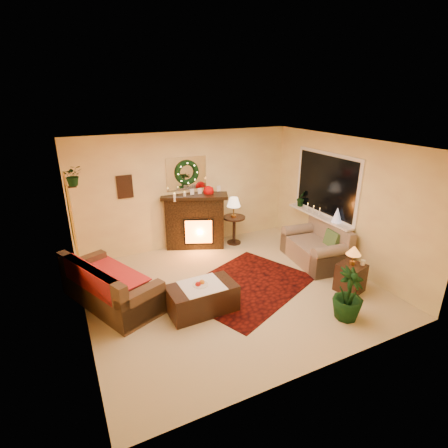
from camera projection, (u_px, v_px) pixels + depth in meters
name	position (u px, v px, depth m)	size (l,w,h in m)	color
floor	(232.00, 289.00, 6.39)	(5.00, 5.00, 0.00)	beige
ceiling	(234.00, 145.00, 5.47)	(5.00, 5.00, 0.00)	white
wall_back	(187.00, 191.00, 7.82)	(5.00, 5.00, 0.00)	#EFD88C
wall_front	(322.00, 284.00, 4.04)	(5.00, 5.00, 0.00)	#EFD88C
wall_left	(75.00, 250.00, 4.91)	(4.50, 4.50, 0.00)	#EFD88C
wall_right	(344.00, 203.00, 6.95)	(4.50, 4.50, 0.00)	#EFD88C
area_rug	(247.00, 285.00, 6.49)	(2.31, 1.74, 0.01)	#681507
sofa	(110.00, 280.00, 5.83)	(0.82, 1.87, 0.80)	brown
red_throw	(106.00, 275.00, 5.93)	(0.86, 1.40, 0.02)	#E1472D
fireplace	(195.00, 224.00, 7.95)	(1.29, 0.41, 1.19)	black
poinsettia	(209.00, 191.00, 7.78)	(0.24, 0.24, 0.24)	#CD0402
mantel_candle_a	(175.00, 198.00, 7.46)	(0.06, 0.06, 0.18)	white
mantel_candle_b	(185.00, 196.00, 7.56)	(0.06, 0.06, 0.18)	white
mantel_mirror	(187.00, 173.00, 7.66)	(0.92, 0.02, 0.72)	white
wreath	(187.00, 173.00, 7.62)	(0.55, 0.55, 0.11)	#194719
wall_art	(125.00, 187.00, 7.16)	(0.32, 0.03, 0.48)	#381E11
gold_mirror	(70.00, 213.00, 5.01)	(0.03, 0.84, 1.00)	gold
hanging_plant	(74.00, 185.00, 5.61)	(0.33, 0.28, 0.36)	#194719
loveseat	(315.00, 243.00, 7.28)	(0.84, 1.45, 0.84)	gray
window_frame	(326.00, 185.00, 7.32)	(0.03, 1.86, 1.36)	white
window_glass	(326.00, 185.00, 7.31)	(0.02, 1.70, 1.22)	black
window_sill	(319.00, 216.00, 7.52)	(0.22, 1.86, 0.04)	white
mini_tree	(337.00, 215.00, 7.06)	(0.21, 0.21, 0.32)	silver
sill_plant	(301.00, 198.00, 8.04)	(0.27, 0.22, 0.50)	#174E1B
side_table_round	(234.00, 230.00, 8.20)	(0.51, 0.51, 0.66)	#4A2416
lamp_cream	(234.00, 208.00, 8.00)	(0.31, 0.31, 0.48)	#E0BB8B
end_table_square	(350.00, 277.00, 6.25)	(0.42, 0.42, 0.52)	black
lamp_tiffany	(354.00, 253.00, 6.10)	(0.26, 0.26, 0.38)	orange
coffee_table	(202.00, 299.00, 5.69)	(1.10, 0.60, 0.46)	black
fruit_bowl	(200.00, 286.00, 5.62)	(0.26, 0.26, 0.06)	white
floor_palm	(349.00, 293.00, 5.42)	(1.43, 1.43, 2.55)	#22612A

